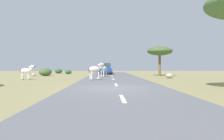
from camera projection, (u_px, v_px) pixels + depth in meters
name	position (u px, v px, depth m)	size (l,w,h in m)	color
ground_plane	(112.00, 89.00, 12.01)	(90.00, 90.00, 0.00)	#8E8456
road	(118.00, 88.00, 12.01)	(6.00, 64.00, 0.05)	slate
lane_markings	(118.00, 90.00, 11.01)	(0.16, 56.00, 0.01)	silver
zebra_0	(103.00, 69.00, 23.85)	(0.98, 1.59, 1.61)	silver
zebra_1	(27.00, 71.00, 19.60)	(1.53, 0.57, 1.45)	silver
zebra_2	(95.00, 69.00, 18.72)	(1.53, 1.11, 1.60)	silver
car_0	(105.00, 69.00, 38.50)	(2.28, 4.46, 1.74)	silver
car_1	(105.00, 69.00, 32.58)	(2.25, 4.45, 1.74)	#1E479E
tree_1	(160.00, 51.00, 27.53)	(3.34, 3.34, 3.90)	brown
bush_1	(58.00, 71.00, 37.52)	(1.34, 1.21, 0.80)	#2D5628
bush_2	(68.00, 72.00, 34.37)	(1.11, 1.00, 0.67)	#2D5628
bush_3	(45.00, 72.00, 27.83)	(1.70, 1.53, 1.02)	#425B2D
rock_1	(34.00, 75.00, 26.63)	(0.51, 0.44, 0.40)	#A89E8C
rock_2	(169.00, 76.00, 22.43)	(0.79, 0.87, 0.55)	#A89E8C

